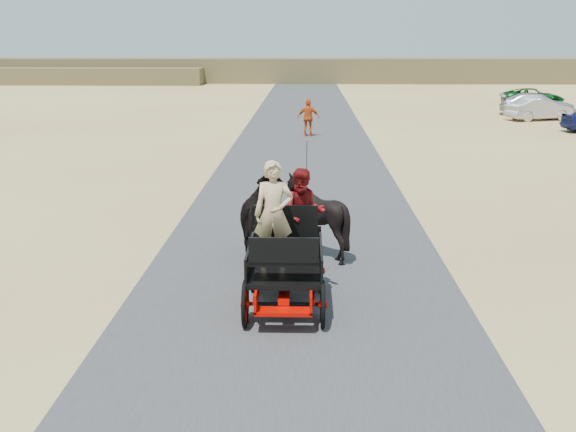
{
  "coord_description": "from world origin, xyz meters",
  "views": [
    {
      "loc": [
        0.18,
        -12.69,
        4.5
      ],
      "look_at": [
        -0.17,
        0.57,
        1.2
      ],
      "focal_mm": 45.0,
      "sensor_mm": 36.0,
      "label": 1
    }
  ],
  "objects_px": {
    "carriage": "(285,286)",
    "horse_right": "(316,216)",
    "horse_left": "(264,216)",
    "car_b": "(539,109)",
    "pedestrian": "(309,118)",
    "car_d": "(533,97)",
    "car_c": "(537,104)"
  },
  "relations": [
    {
      "from": "horse_right",
      "to": "horse_left",
      "type": "bearing_deg",
      "value": 0.0
    },
    {
      "from": "car_b",
      "to": "car_d",
      "type": "distance_m",
      "value": 9.41
    },
    {
      "from": "carriage",
      "to": "car_b",
      "type": "height_order",
      "value": "car_b"
    },
    {
      "from": "pedestrian",
      "to": "car_b",
      "type": "height_order",
      "value": "pedestrian"
    },
    {
      "from": "pedestrian",
      "to": "car_b",
      "type": "xyz_separation_m",
      "value": [
        12.79,
        7.0,
        -0.25
      ]
    },
    {
      "from": "horse_left",
      "to": "car_d",
      "type": "bearing_deg",
      "value": -114.75
    },
    {
      "from": "horse_right",
      "to": "car_c",
      "type": "bearing_deg",
      "value": -115.06
    },
    {
      "from": "car_d",
      "to": "carriage",
      "type": "bearing_deg",
      "value": 161.11
    },
    {
      "from": "car_d",
      "to": "car_b",
      "type": "bearing_deg",
      "value": 168.82
    },
    {
      "from": "pedestrian",
      "to": "car_c",
      "type": "distance_m",
      "value": 16.7
    },
    {
      "from": "horse_left",
      "to": "horse_right",
      "type": "height_order",
      "value": "horse_right"
    },
    {
      "from": "horse_right",
      "to": "car_b",
      "type": "distance_m",
      "value": 28.78
    },
    {
      "from": "horse_right",
      "to": "car_c",
      "type": "relative_size",
      "value": 0.39
    },
    {
      "from": "carriage",
      "to": "horse_right",
      "type": "relative_size",
      "value": 1.41
    },
    {
      "from": "pedestrian",
      "to": "car_d",
      "type": "height_order",
      "value": "pedestrian"
    },
    {
      "from": "horse_left",
      "to": "carriage",
      "type": "bearing_deg",
      "value": 100.39
    },
    {
      "from": "carriage",
      "to": "car_d",
      "type": "bearing_deg",
      "value": 67.7
    },
    {
      "from": "car_c",
      "to": "car_d",
      "type": "bearing_deg",
      "value": -4.86
    },
    {
      "from": "horse_left",
      "to": "car_b",
      "type": "bearing_deg",
      "value": -118.0
    },
    {
      "from": "horse_left",
      "to": "pedestrian",
      "type": "distance_m",
      "value": 18.88
    },
    {
      "from": "horse_right",
      "to": "pedestrian",
      "type": "xyz_separation_m",
      "value": [
        -0.14,
        18.86,
        0.01
      ]
    },
    {
      "from": "horse_left",
      "to": "car_d",
      "type": "xyz_separation_m",
      "value": [
        16.12,
        34.96,
        -0.28
      ]
    },
    {
      "from": "pedestrian",
      "to": "horse_left",
      "type": "bearing_deg",
      "value": 90.62
    },
    {
      "from": "horse_left",
      "to": "car_c",
      "type": "relative_size",
      "value": 0.46
    },
    {
      "from": "carriage",
      "to": "pedestrian",
      "type": "bearing_deg",
      "value": 88.94
    },
    {
      "from": "carriage",
      "to": "pedestrian",
      "type": "distance_m",
      "value": 21.87
    },
    {
      "from": "horse_left",
      "to": "car_d",
      "type": "relative_size",
      "value": 0.49
    },
    {
      "from": "car_c",
      "to": "car_d",
      "type": "xyz_separation_m",
      "value": [
        1.63,
        6.32,
        -0.06
      ]
    },
    {
      "from": "pedestrian",
      "to": "car_b",
      "type": "bearing_deg",
      "value": -147.79
    },
    {
      "from": "car_c",
      "to": "horse_left",
      "type": "bearing_deg",
      "value": 162.75
    },
    {
      "from": "horse_left",
      "to": "car_b",
      "type": "distance_m",
      "value": 29.28
    },
    {
      "from": "horse_left",
      "to": "horse_right",
      "type": "relative_size",
      "value": 1.18
    }
  ]
}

